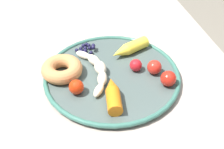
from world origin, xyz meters
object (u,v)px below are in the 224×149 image
Objects in this scene: plate at (112,75)px; carrot_yellow at (130,48)px; tomato_mid at (136,65)px; tomato_near at (168,79)px; tomato_far at (154,67)px; dining_table at (96,96)px; donut at (62,69)px; blueberry_pile at (86,49)px; banana at (97,69)px; tomato_extra at (76,87)px; carrot_orange at (113,94)px.

carrot_yellow is (-0.08, 0.07, 0.02)m from plate.
carrot_yellow is 3.68× the size of tomato_mid.
tomato_near reaches higher than tomato_far.
plate is 0.11m from tomato_far.
dining_table is 0.17m from tomato_mid.
donut is (0.05, -0.19, 0.00)m from carrot_yellow.
blueberry_pile is at bearing -135.49° from tomato_mid.
banana is (-0.02, -0.04, 0.02)m from plate.
dining_table is at bearing 146.64° from tomato_extra.
tomato_far is at bearing 78.03° from donut.
plate is 3.36× the size of donut.
carrot_yellow is at bearing 106.52° from dining_table.
dining_table is at bearing 101.00° from donut.
tomato_far is (-0.07, 0.13, 0.00)m from carrot_orange.
donut is at bearing -98.18° from tomato_mid.
blueberry_pile is at bearing -158.14° from plate.
carrot_orange is 0.21m from blueberry_pile.
banana is at bearing 134.75° from tomato_extra.
tomato_far is (0.02, 0.11, 0.02)m from plate.
banana is at bearing -103.11° from tomato_far.
blueberry_pile is 1.55× the size of tomato_near.
tomato_extra is at bearing 18.92° from donut.
dining_table is at bearing 179.76° from banana.
carrot_yellow is at bearing 104.07° from donut.
tomato_far is (0.05, 0.23, 0.00)m from donut.
tomato_extra reaches higher than banana.
tomato_far reaches higher than carrot_yellow.
blueberry_pile is 1.63× the size of tomato_far.
plate is at bearing 168.03° from carrot_orange.
banana is 0.18m from tomato_near.
carrot_orange is at bearing 7.88° from blueberry_pile.
dining_table is 0.13m from plate.
plate is 5.76× the size of blueberry_pile.
tomato_far is (0.07, 0.14, 0.14)m from dining_table.
carrot_yellow is at bearing 138.73° from plate.
carrot_orange is 1.07× the size of donut.
tomato_extra reaches higher than carrot_yellow.
carrot_yellow is at bearing 72.06° from blueberry_pile.
carrot_yellow is 1.14× the size of donut.
tomato_far is at bearing 97.45° from tomato_extra.
plate is at bearing -41.27° from carrot_yellow.
plate is at bearing 37.59° from dining_table.
donut is 0.12m from blueberry_pile.
banana is 0.10m from tomato_mid.
tomato_near is at bearing 39.89° from tomato_mid.
blueberry_pile is (-0.07, -0.01, 0.13)m from dining_table.
dining_table is at bearing -73.48° from carrot_yellow.
tomato_extra is at bearing -82.55° from tomato_far.
carrot_yellow and tomato_mid have the same top height.
carrot_yellow is 0.21m from tomato_extra.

